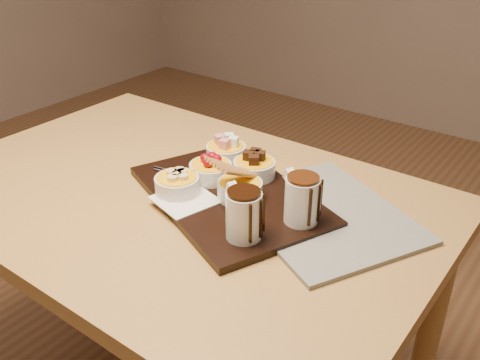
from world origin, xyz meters
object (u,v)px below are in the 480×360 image
Objects in this scene: bowl_strawberries at (211,171)px; pitcher_milk_chocolate at (302,200)px; newspaper at (322,214)px; dining_table at (180,227)px; serving_board at (229,196)px; pitcher_dark_chocolate at (244,216)px.

pitcher_milk_chocolate is (0.26, -0.03, 0.03)m from bowl_strawberries.
newspaper is at bearing 7.47° from bowl_strawberries.
dining_table is 0.17m from serving_board.
bowl_strawberries reaches higher than dining_table.
serving_board is 0.20m from pitcher_milk_chocolate.
serving_board is at bearing -135.48° from newspaper.
newspaper is (0.20, 0.06, -0.00)m from serving_board.
pitcher_dark_chocolate is (0.20, -0.15, 0.03)m from bowl_strawberries.
bowl_strawberries is at bearing 58.59° from dining_table.
bowl_strawberries is at bearing -163.61° from pitcher_milk_chocolate.
newspaper is (0.28, 0.04, -0.03)m from bowl_strawberries.
bowl_strawberries is (-0.08, 0.03, 0.03)m from serving_board.
pitcher_dark_chocolate is 0.21m from newspaper.
pitcher_dark_chocolate reaches higher than newspaper.
pitcher_dark_chocolate is (0.25, -0.08, 0.17)m from dining_table.
bowl_strawberries is at bearing -145.31° from newspaper.
serving_board is 4.74× the size of pitcher_dark_chocolate.
bowl_strawberries is (0.04, 0.07, 0.14)m from dining_table.
pitcher_dark_chocolate reaches higher than dining_table.
serving_board is (0.12, 0.04, 0.11)m from dining_table.
bowl_strawberries is 1.03× the size of pitcher_dark_chocolate.
serving_board is 0.18m from pitcher_dark_chocolate.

